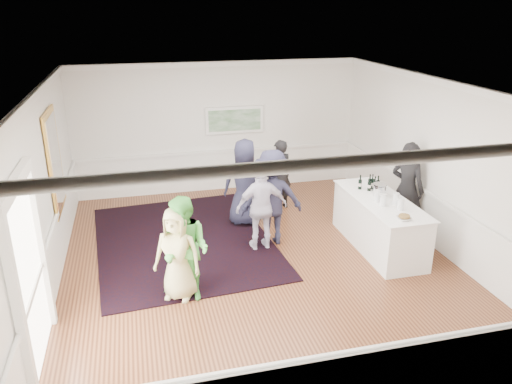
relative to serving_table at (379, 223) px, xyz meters
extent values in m
plane|color=brown|center=(-2.41, -0.02, -0.50)|extent=(8.00, 8.00, 0.00)
cube|color=white|center=(-2.41, -0.02, 2.70)|extent=(7.00, 8.00, 0.02)
cube|color=white|center=(-5.91, -0.02, 1.10)|extent=(0.02, 8.00, 3.20)
cube|color=white|center=(1.09, -0.02, 1.10)|extent=(0.02, 8.00, 3.20)
cube|color=white|center=(-2.41, 3.98, 1.10)|extent=(7.00, 0.02, 3.20)
cube|color=white|center=(-2.41, -4.02, 1.10)|extent=(7.00, 0.02, 3.20)
cube|color=#EDB245|center=(-5.87, 1.28, 1.30)|extent=(0.04, 1.25, 1.85)
cube|color=white|center=(-5.84, 1.28, 1.30)|extent=(0.01, 1.05, 1.65)
cube|color=white|center=(-5.84, -2.74, 0.70)|extent=(0.10, 0.14, 2.40)
cube|color=white|center=(-5.84, -1.10, 0.70)|extent=(0.10, 0.14, 2.40)
cube|color=white|center=(-5.84, -1.92, 1.98)|extent=(0.10, 1.78, 0.16)
cube|color=white|center=(-5.88, -1.92, 0.70)|extent=(0.02, 1.50, 2.40)
cube|color=white|center=(-2.01, 3.93, 1.28)|extent=(1.44, 0.05, 0.66)
cube|color=#266728|center=(-2.01, 3.89, 1.28)|extent=(1.30, 0.01, 0.52)
cube|color=black|center=(-3.65, 1.16, -0.49)|extent=(3.65, 4.61, 0.02)
cube|color=white|center=(0.00, 0.00, -0.01)|extent=(0.87, 2.41, 0.98)
cube|color=white|center=(0.00, 0.00, 0.49)|extent=(0.93, 2.47, 0.02)
imported|color=black|center=(0.79, 0.43, 0.47)|extent=(0.77, 0.85, 1.95)
imported|color=#CABF7E|center=(-3.93, -0.85, 0.27)|extent=(0.90, 0.78, 1.55)
imported|color=#55C44E|center=(-3.81, -0.90, 0.36)|extent=(1.06, 1.03, 1.72)
imported|color=silver|center=(-2.21, 0.49, 0.35)|extent=(1.02, 0.46, 1.70)
imported|color=#212137|center=(-1.96, 0.69, 0.45)|extent=(1.25, 0.74, 1.90)
imported|color=black|center=(-1.30, 2.40, 0.31)|extent=(0.63, 0.44, 1.62)
imported|color=#212137|center=(-2.25, 1.72, 0.43)|extent=(1.00, 0.75, 1.86)
cylinder|color=#6CA73B|center=(-0.13, -0.31, 0.62)|extent=(0.12, 0.12, 0.24)
cylinder|color=#E7445B|center=(0.12, -0.32, 0.62)|extent=(0.12, 0.12, 0.24)
cylinder|color=#72B842|center=(-0.14, -0.09, 0.62)|extent=(0.12, 0.12, 0.24)
cylinder|color=silver|center=(0.08, -0.56, 0.62)|extent=(0.12, 0.12, 0.24)
cylinder|color=silver|center=(0.03, 0.16, 0.61)|extent=(0.26, 0.26, 0.25)
imported|color=white|center=(-0.07, -0.96, 0.53)|extent=(0.24, 0.24, 0.06)
cylinder|color=olive|center=(-0.07, -0.96, 0.55)|extent=(0.19, 0.19, 0.04)
camera|label=1|loc=(-4.42, -7.94, 3.96)|focal=35.00mm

